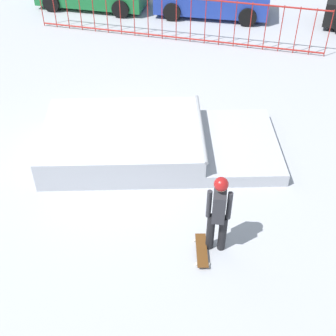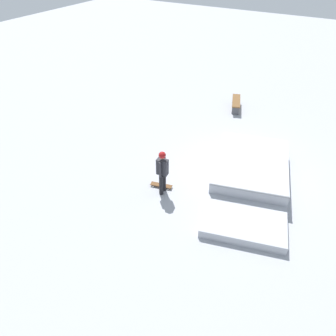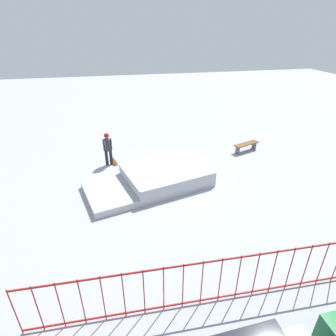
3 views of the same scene
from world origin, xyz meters
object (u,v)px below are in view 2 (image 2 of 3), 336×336
object	(u,v)px
skateboard	(161,185)
skater	(162,170)
skate_ramp	(250,176)
park_bench	(236,102)

from	to	relation	value
skateboard	skater	bearing A→B (deg)	117.33
skate_ramp	skater	xyz separation A→B (m)	(2.05, -2.51, 0.69)
skateboard	park_bench	xyz separation A→B (m)	(-7.43, 0.10, 0.28)
skater	park_bench	distance (m)	7.68
skater	skateboard	bearing A→B (deg)	-54.96
skater	park_bench	xyz separation A→B (m)	(-7.66, -0.09, -0.65)
skate_ramp	skateboard	distance (m)	3.27
skate_ramp	park_bench	xyz separation A→B (m)	(-5.61, -2.60, 0.04)
skate_ramp	park_bench	world-z (taller)	skate_ramp
skate_ramp	skater	bearing A→B (deg)	-65.09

